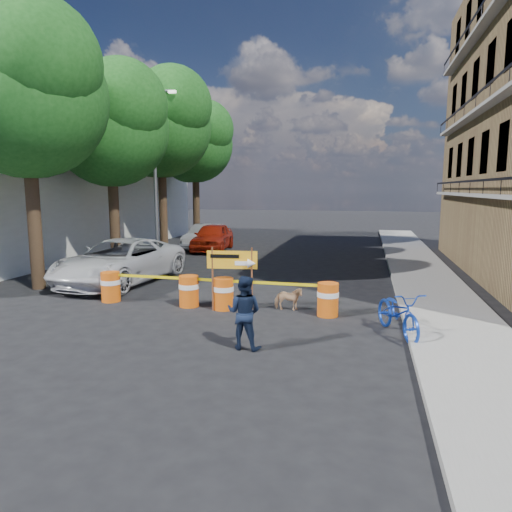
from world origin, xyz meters
The scene contains 19 objects.
ground centered at (0.00, 0.00, 0.00)m, with size 120.00×120.00×0.00m, color black.
sidewalk_east centered at (6.20, 6.00, 0.07)m, with size 2.40×40.00×0.15m, color gray.
white_building centered at (-13.00, 10.00, 3.00)m, with size 8.00×22.00×6.00m, color silver.
tree_near centered at (-6.73, 2.00, 6.36)m, with size 5.46×5.20×9.15m.
tree_mid_a centered at (-6.74, 7.00, 6.01)m, with size 5.25×5.00×8.68m.
tree_mid_b centered at (-6.73, 12.00, 6.71)m, with size 5.67×5.40×9.62m.
tree_far centered at (-6.74, 17.00, 6.22)m, with size 5.04×4.80×8.84m.
streetlamp centered at (-5.93, 9.50, 4.38)m, with size 1.25×0.18×8.00m.
barrel_far_left centered at (-3.42, 0.97, 0.47)m, with size 0.58×0.58×0.90m.
barrel_mid_left centered at (-0.90, 0.96, 0.47)m, with size 0.58×0.58×0.90m.
barrel_mid_right centered at (0.17, 0.89, 0.47)m, with size 0.58×0.58×0.90m.
barrel_far_right centered at (3.08, 0.89, 0.47)m, with size 0.58×0.58×0.90m.
detour_sign centered at (0.64, 0.79, 1.31)m, with size 1.39×0.30×1.80m.
pedestrian centered at (1.56, -2.04, 0.79)m, with size 0.77×0.60×1.58m, color black.
bicycle centered at (4.80, -0.36, 1.03)m, with size 0.72×1.09×2.07m, color #163CB6.
dog centered at (1.97, 1.20, 0.33)m, with size 0.36×0.79×0.66m, color #DAAA7D.
suv_white centered at (-4.56, 3.50, 0.79)m, with size 2.62×5.67×1.58m, color silver.
sedan_red centered at (-4.19, 12.61, 0.75)m, with size 1.77×4.40×1.50m, color #A1200D.
sedan_silver centered at (-4.80, 13.25, 0.69)m, with size 1.46×4.20×1.38m, color #ACAEB4.
Camera 1 is at (4.01, -11.08, 3.38)m, focal length 32.00 mm.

